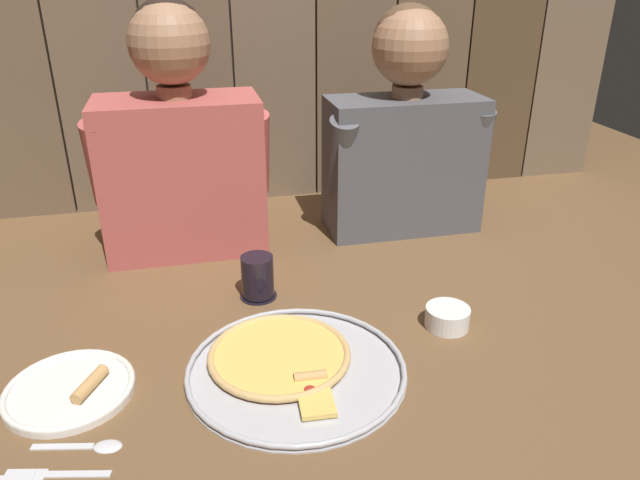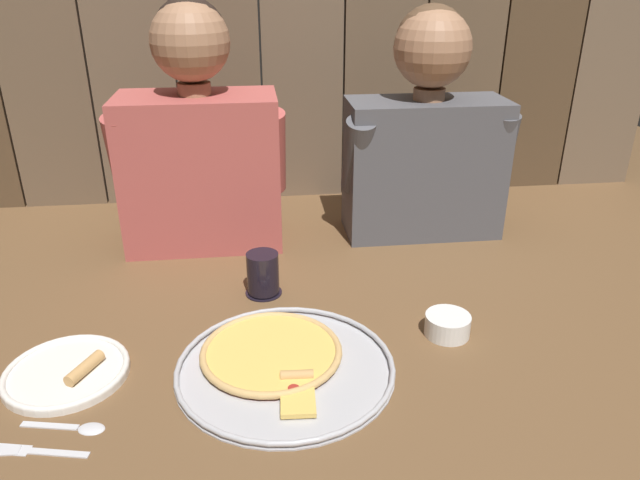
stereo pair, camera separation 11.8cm
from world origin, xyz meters
name	(u,v)px [view 2 (the right image)]	position (x,y,z in m)	size (l,w,h in m)	color
ground_plane	(344,344)	(0.00, 0.00, 0.00)	(3.20, 3.20, 0.00)	brown
pizza_tray	(280,361)	(-0.13, -0.06, 0.01)	(0.40, 0.40, 0.03)	#B2B2B7
dinner_plate	(67,372)	(-0.51, -0.04, 0.01)	(0.22, 0.22, 0.03)	white
drinking_glass	(263,274)	(-0.15, 0.22, 0.05)	(0.08, 0.08, 0.10)	black
dipping_bowl	(448,324)	(0.21, 0.01, 0.02)	(0.09, 0.09, 0.04)	white
table_knife	(39,451)	(-0.51, -0.23, 0.00)	(0.16, 0.05, 0.01)	silver
table_spoon	(78,426)	(-0.46, -0.18, 0.00)	(0.14, 0.05, 0.01)	silver
diner_left	(199,139)	(-0.29, 0.52, 0.28)	(0.43, 0.21, 0.61)	#AD4C47
diner_right	(426,132)	(0.29, 0.52, 0.28)	(0.45, 0.21, 0.59)	#4C4C51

